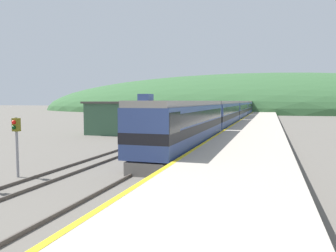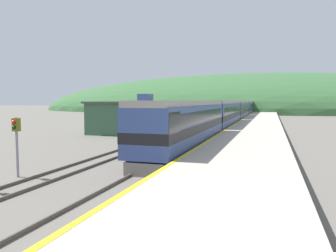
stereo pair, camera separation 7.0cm
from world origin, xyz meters
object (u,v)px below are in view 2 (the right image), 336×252
at_px(carriage_third, 238,110).
at_px(siding_train, 206,113).
at_px(carriage_second, 223,114).
at_px(signal_post_siding, 16,134).
at_px(express_train_lead_car, 186,124).
at_px(carriage_fourth, 246,108).
at_px(carriage_fifth, 251,107).

distance_m(carriage_third, siding_train, 10.60).
height_order(carriage_second, signal_post_siding, carriage_second).
bearing_deg(siding_train, signal_post_siding, -92.31).
relative_size(express_train_lead_car, carriage_fourth, 0.94).
bearing_deg(carriage_second, carriage_fourth, 90.00).
bearing_deg(carriage_fifth, signal_post_siding, -93.88).
relative_size(carriage_second, siding_train, 0.50).
height_order(carriage_second, siding_train, carriage_second).
height_order(express_train_lead_car, carriage_fourth, express_train_lead_car).
xyz_separation_m(express_train_lead_car, carriage_fifth, (0.00, 85.03, -0.01)).
relative_size(carriage_third, signal_post_siding, 6.25).
xyz_separation_m(carriage_third, signal_post_siding, (-6.54, -53.63, 0.10)).
bearing_deg(carriage_fourth, carriage_fifth, 90.00).
bearing_deg(siding_train, carriage_fourth, 81.23).
height_order(express_train_lead_car, carriage_third, express_train_lead_car).
distance_m(carriage_fourth, siding_train, 31.19).
height_order(express_train_lead_car, signal_post_siding, express_train_lead_car).
bearing_deg(carriage_fourth, carriage_second, -90.00).
xyz_separation_m(express_train_lead_car, carriage_third, (0.00, 42.30, -0.01)).
relative_size(carriage_third, siding_train, 0.50).
distance_m(carriage_second, carriage_fourth, 42.73).
bearing_deg(express_train_lead_car, signal_post_siding, -119.99).
bearing_deg(express_train_lead_car, carriage_third, 90.00).
bearing_deg(carriage_fifth, carriage_third, -90.00).
bearing_deg(carriage_third, express_train_lead_car, -90.00).
distance_m(carriage_second, carriage_third, 21.36).
relative_size(express_train_lead_car, signal_post_siding, 5.85).
distance_m(carriage_fifth, siding_train, 52.41).
bearing_deg(carriage_fourth, signal_post_siding, -94.98).
relative_size(carriage_second, carriage_fourth, 1.00).
bearing_deg(carriage_fifth, carriage_second, -90.00).
bearing_deg(signal_post_siding, carriage_third, 83.05).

